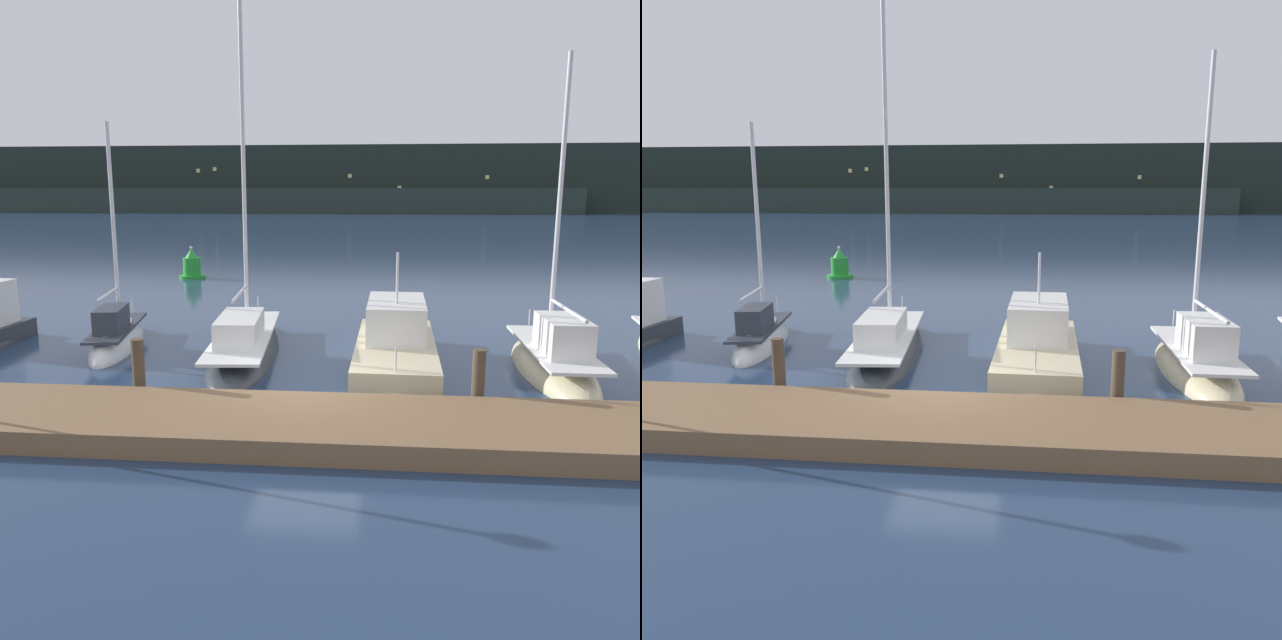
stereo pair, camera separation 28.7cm
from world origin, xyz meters
TOP-DOWN VIEW (x-y plane):
  - ground_plane at (0.00, 0.00)m, footprint 400.00×400.00m
  - dock at (0.00, -1.93)m, footprint 45.87×2.80m
  - mooring_pile_2 at (-3.75, -0.28)m, footprint 0.28×0.28m
  - mooring_pile_3 at (3.75, -0.28)m, footprint 0.28×0.28m
  - sailboat_berth_4 at (-6.36, 4.64)m, footprint 2.12×5.26m
  - sailboat_berth_5 at (-2.25, 3.99)m, footprint 2.50×8.09m
  - motorboat_berth_6 at (2.09, 3.26)m, footprint 2.48×6.84m
  - sailboat_berth_7 at (6.20, 2.95)m, footprint 1.71×6.04m
  - channel_buoy at (-8.59, 19.93)m, footprint 1.43×1.43m
  - hillside_backdrop at (-3.47, 131.98)m, footprint 240.00×23.00m

SIDE VIEW (x-z plane):
  - ground_plane at x=0.00m, z-range 0.00..0.00m
  - sailboat_berth_4 at x=-6.36m, z-range -3.61..3.87m
  - sailboat_berth_5 at x=-2.25m, z-range -6.05..6.41m
  - sailboat_berth_7 at x=6.20m, z-range -4.16..4.54m
  - dock at x=0.00m, z-range 0.00..0.45m
  - motorboat_berth_6 at x=2.09m, z-range -1.56..2.12m
  - channel_buoy at x=-8.59m, z-range -0.25..1.50m
  - mooring_pile_3 at x=3.75m, z-range 0.00..1.40m
  - mooring_pile_2 at x=-3.75m, z-range 0.00..1.47m
  - hillside_backdrop at x=-3.47m, z-range -0.55..13.94m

